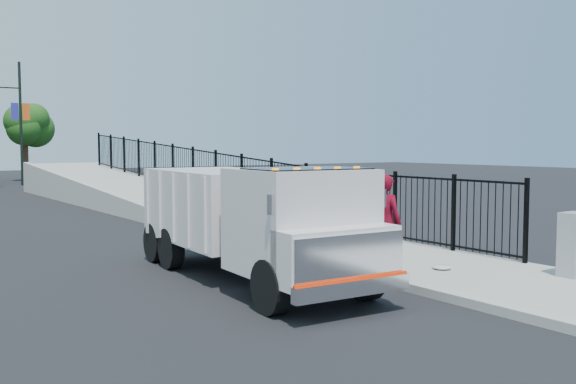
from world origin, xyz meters
TOP-DOWN VIEW (x-y plane):
  - ground at (0.00, 0.00)m, footprint 120.00×120.00m
  - sidewalk at (1.93, -2.00)m, footprint 3.55×12.00m
  - curb at (0.00, -2.00)m, footprint 0.30×12.00m
  - ramp at (2.12, 16.00)m, footprint 3.95×24.06m
  - iron_fence at (3.55, 12.00)m, footprint 0.10×28.00m
  - truck at (-1.96, 0.24)m, footprint 2.59×6.87m
  - worker at (0.42, -0.94)m, footprint 0.64×0.81m
  - utility_cabinet at (3.10, -3.39)m, footprint 0.55×0.40m
  - debris at (1.54, -1.46)m, footprint 0.40×0.40m
  - light_pole_1 at (0.78, 33.91)m, footprint 3.78×0.22m
  - tree_1 at (2.46, 39.01)m, footprint 2.53×2.53m

SIDE VIEW (x-z plane):
  - ground at x=0.00m, z-range 0.00..0.00m
  - ramp at x=2.12m, z-range -1.60..1.60m
  - sidewalk at x=1.93m, z-range 0.00..0.12m
  - curb at x=0.00m, z-range 0.00..0.16m
  - debris at x=1.54m, z-range 0.12..0.22m
  - utility_cabinet at x=3.10m, z-range 0.12..1.37m
  - iron_fence at x=3.55m, z-range 0.00..1.80m
  - worker at x=0.42m, z-range 0.12..2.09m
  - truck at x=-1.96m, z-range 0.14..2.46m
  - tree_1 at x=2.46m, z-range 1.31..6.57m
  - light_pole_1 at x=0.78m, z-range 0.36..8.36m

